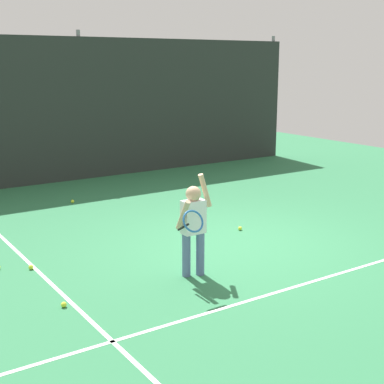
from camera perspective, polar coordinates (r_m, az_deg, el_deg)
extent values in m
plane|color=#2D7247|center=(8.69, 4.28, -5.18)|extent=(20.00, 20.00, 0.00)
cube|color=white|center=(7.43, 12.99, -8.76)|extent=(9.00, 0.05, 0.00)
cube|color=white|center=(8.26, -16.71, -6.72)|extent=(0.05, 9.00, 0.00)
cube|color=#282D2B|center=(13.36, -11.20, 8.33)|extent=(12.13, 0.08, 3.30)
cylinder|color=slate|center=(13.41, -11.32, 8.67)|extent=(0.09, 0.09, 3.45)
cylinder|color=slate|center=(16.58, 8.18, 9.63)|extent=(0.09, 0.09, 3.45)
cylinder|color=slate|center=(7.27, -0.59, -6.50)|extent=(0.11, 0.11, 0.58)
cylinder|color=slate|center=(7.31, 0.86, -6.37)|extent=(0.11, 0.11, 0.58)
cube|color=white|center=(7.13, 0.14, -2.57)|extent=(0.30, 0.17, 0.44)
sphere|color=tan|center=(7.05, 0.14, -0.19)|extent=(0.20, 0.20, 0.20)
cylinder|color=tan|center=(7.17, 1.34, 0.16)|extent=(0.21, 0.07, 0.46)
cylinder|color=tan|center=(6.96, -0.92, -2.39)|extent=(0.07, 0.29, 0.43)
cylinder|color=black|center=(6.86, -0.91, -3.63)|extent=(0.03, 0.24, 0.15)
torus|color=#2666B2|center=(6.65, 0.11, -3.02)|extent=(0.28, 0.16, 0.26)
sphere|color=#CCE033|center=(9.30, 4.97, -3.75)|extent=(0.07, 0.07, 0.07)
sphere|color=#CCE033|center=(6.64, -13.06, -11.23)|extent=(0.07, 0.07, 0.07)
sphere|color=#CCE033|center=(7.88, -16.24, -7.44)|extent=(0.07, 0.07, 0.07)
sphere|color=#CCE033|center=(11.28, -12.20, -0.95)|extent=(0.07, 0.07, 0.07)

